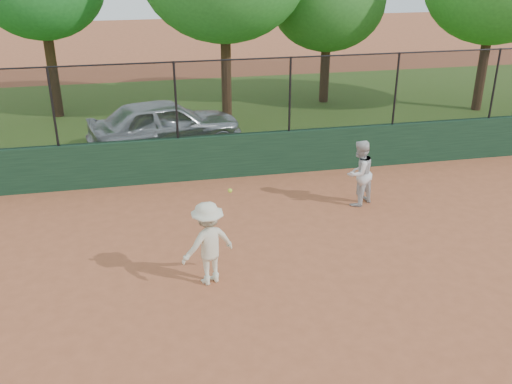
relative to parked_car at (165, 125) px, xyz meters
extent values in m
plane|color=#AC5A37|center=(0.70, -8.60, -0.79)|extent=(80.00, 80.00, 0.00)
cube|color=#193823|center=(0.70, -2.60, -0.19)|extent=(26.00, 0.20, 1.20)
cube|color=#34561B|center=(0.70, 3.40, -0.79)|extent=(36.00, 12.00, 0.01)
imported|color=silver|center=(0.00, 0.00, 0.00)|extent=(4.94, 2.87, 1.58)
imported|color=silver|center=(4.33, -4.96, 0.03)|extent=(1.00, 0.93, 1.63)
imported|color=beige|center=(0.33, -7.67, 0.03)|extent=(1.21, 0.97, 1.64)
sphere|color=#ABD02E|center=(0.70, -8.08, 1.24)|extent=(0.08, 0.08, 0.08)
cube|color=black|center=(0.70, -2.60, 1.41)|extent=(26.00, 0.02, 2.00)
cylinder|color=black|center=(0.70, -2.60, 2.39)|extent=(26.00, 0.04, 0.04)
cylinder|color=black|center=(-2.80, -2.60, 1.41)|extent=(0.06, 0.06, 2.00)
cylinder|color=black|center=(0.20, -2.60, 1.41)|extent=(0.06, 0.06, 2.00)
cylinder|color=black|center=(3.20, -2.60, 1.41)|extent=(0.06, 0.06, 2.00)
cylinder|color=black|center=(6.20, -2.60, 1.41)|extent=(0.06, 0.06, 2.00)
cylinder|color=black|center=(9.20, -2.60, 1.41)|extent=(0.06, 0.06, 2.00)
cylinder|color=#442B17|center=(-3.66, 4.42, 0.67)|extent=(0.36, 0.36, 2.93)
cylinder|color=#492C1A|center=(2.38, 3.13, 0.66)|extent=(0.36, 0.36, 2.90)
cylinder|color=#422A16|center=(6.48, 4.40, 0.30)|extent=(0.36, 0.36, 2.18)
ellipsoid|color=#28601F|center=(6.48, 4.40, 3.08)|extent=(4.35, 3.96, 3.76)
cylinder|color=#452918|center=(11.83, 2.11, 0.55)|extent=(0.36, 0.36, 2.67)
camera|label=1|loc=(-0.67, -16.89, 5.20)|focal=40.00mm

